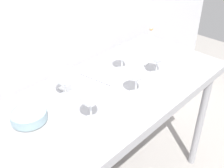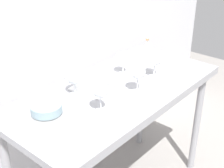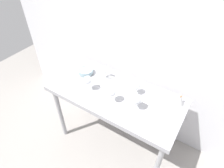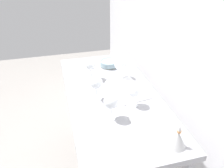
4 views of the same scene
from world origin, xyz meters
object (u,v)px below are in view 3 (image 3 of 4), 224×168
at_px(wine_glass_far_right, 136,86).
at_px(wine_glass_near_left, 88,80).
at_px(decanter_funnel, 180,100).
at_px(open_notebook, 119,85).
at_px(wine_glass_near_right, 136,99).
at_px(tasting_bowl, 86,71).
at_px(tasting_sheet_upper, 157,98).
at_px(wine_glass_near_center, 112,92).
at_px(wine_glass_far_left, 104,71).

relative_size(wine_glass_far_right, wine_glass_near_left, 0.89).
distance_m(wine_glass_near_left, decanter_funnel, 0.91).
bearing_deg(open_notebook, wine_glass_far_right, -14.81).
distance_m(wine_glass_near_left, wine_glass_near_right, 0.54).
bearing_deg(tasting_bowl, tasting_sheet_upper, 4.66).
relative_size(tasting_bowl, decanter_funnel, 1.17).
distance_m(tasting_bowl, decanter_funnel, 1.06).
xyz_separation_m(wine_glass_near_right, tasting_bowl, (-0.73, 0.17, -0.09)).
bearing_deg(wine_glass_near_center, decanter_funnel, 30.16).
distance_m(wine_glass_far_right, decanter_funnel, 0.44).
distance_m(wine_glass_far_right, tasting_sheet_upper, 0.24).
relative_size(wine_glass_far_right, tasting_bowl, 0.93).
relative_size(wine_glass_far_right, wine_glass_near_right, 0.89).
bearing_deg(decanter_funnel, wine_glass_far_left, -174.75).
height_order(tasting_sheet_upper, tasting_bowl, tasting_bowl).
bearing_deg(wine_glass_near_left, wine_glass_near_right, 3.07).
height_order(wine_glass_near_center, wine_glass_near_left, wine_glass_near_center).
bearing_deg(tasting_sheet_upper, wine_glass_near_right, -122.08).
xyz_separation_m(wine_glass_far_right, wine_glass_near_left, (-0.44, -0.21, 0.02)).
distance_m(open_notebook, decanter_funnel, 0.62).
relative_size(wine_glass_near_left, open_notebook, 0.46).
xyz_separation_m(open_notebook, tasting_sheet_upper, (0.41, 0.04, -0.00)).
bearing_deg(wine_glass_far_right, wine_glass_near_left, -154.83).
distance_m(wine_glass_near_right, open_notebook, 0.38).
bearing_deg(wine_glass_near_center, wine_glass_far_left, 135.57).
distance_m(open_notebook, tasting_sheet_upper, 0.41).
xyz_separation_m(wine_glass_far_right, open_notebook, (-0.20, 0.02, -0.10)).
height_order(wine_glass_far_left, tasting_sheet_upper, wine_glass_far_left).
distance_m(wine_glass_near_center, tasting_sheet_upper, 0.47).
bearing_deg(tasting_sheet_upper, tasting_bowl, 177.54).
height_order(wine_glass_far_right, tasting_sheet_upper, wine_glass_far_right).
xyz_separation_m(wine_glass_near_left, wine_glass_near_right, (0.53, 0.03, -0.00)).
bearing_deg(wine_glass_far_right, tasting_bowl, -179.64).
relative_size(wine_glass_near_right, open_notebook, 0.46).
xyz_separation_m(wine_glass_far_left, wine_glass_near_left, (-0.04, -0.24, 0.01)).
bearing_deg(open_notebook, tasting_bowl, 175.43).
height_order(wine_glass_near_left, tasting_bowl, wine_glass_near_left).
relative_size(wine_glass_far_right, wine_glass_far_left, 0.91).
height_order(wine_glass_far_left, wine_glass_near_left, wine_glass_near_left).
bearing_deg(wine_glass_near_right, wine_glass_far_right, 118.48).
distance_m(wine_glass_near_right, decanter_funnel, 0.43).
relative_size(wine_glass_far_left, wine_glass_near_right, 0.97).
bearing_deg(tasting_sheet_upper, wine_glass_far_right, -169.94).
bearing_deg(wine_glass_near_left, tasting_bowl, 133.73).
bearing_deg(wine_glass_near_right, decanter_funnel, 41.17).
distance_m(wine_glass_near_left, tasting_bowl, 0.30).
bearing_deg(wine_glass_near_center, tasting_bowl, 156.12).
bearing_deg(wine_glass_far_left, wine_glass_near_right, -22.75).
height_order(wine_glass_near_right, open_notebook, wine_glass_near_right).
distance_m(tasting_sheet_upper, decanter_funnel, 0.22).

